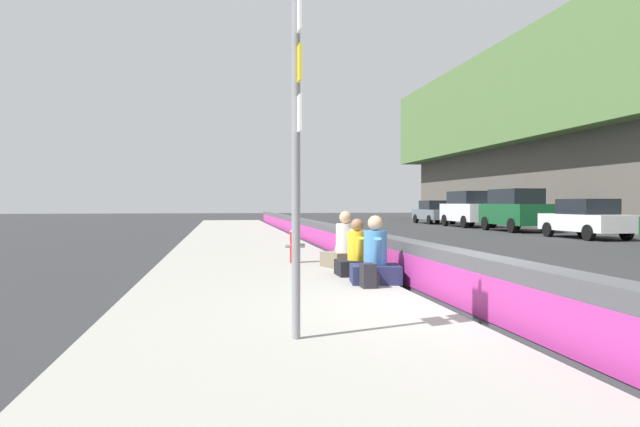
% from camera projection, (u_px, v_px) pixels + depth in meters
% --- Properties ---
extents(ground_plane, '(160.00, 160.00, 0.00)m').
position_uv_depth(ground_plane, '(475.00, 316.00, 7.87)').
color(ground_plane, '#2B2B2D').
rests_on(ground_plane, ground).
extents(sidewalk_strip, '(80.00, 4.40, 0.14)m').
position_uv_depth(sidewalk_strip, '(281.00, 317.00, 7.43)').
color(sidewalk_strip, gray).
rests_on(sidewalk_strip, ground_plane).
extents(jersey_barrier, '(76.00, 0.45, 0.85)m').
position_uv_depth(jersey_barrier, '(475.00, 285.00, 7.87)').
color(jersey_barrier, '#47474C').
rests_on(jersey_barrier, ground_plane).
extents(route_sign_post, '(0.44, 0.09, 3.60)m').
position_uv_depth(route_sign_post, '(296.00, 135.00, 5.94)').
color(route_sign_post, gray).
rests_on(route_sign_post, sidewalk_strip).
extents(fire_hydrant, '(0.26, 0.46, 0.88)m').
position_uv_depth(fire_hydrant, '(295.00, 243.00, 13.57)').
color(fire_hydrant, red).
rests_on(fire_hydrant, sidewalk_strip).
extents(seated_person_foreground, '(0.83, 0.94, 1.18)m').
position_uv_depth(seated_person_foreground, '(375.00, 262.00, 10.12)').
color(seated_person_foreground, '#23284C').
rests_on(seated_person_foreground, sidewalk_strip).
extents(seated_person_middle, '(0.70, 0.79, 1.10)m').
position_uv_depth(seated_person_middle, '(357.00, 257.00, 11.21)').
color(seated_person_middle, black).
rests_on(seated_person_middle, sidewalk_strip).
extents(seated_person_rear, '(0.99, 1.07, 1.22)m').
position_uv_depth(seated_person_rear, '(346.00, 249.00, 12.67)').
color(seated_person_rear, '#706651').
rests_on(seated_person_rear, sidewalk_strip).
extents(backpack, '(0.32, 0.28, 0.40)m').
position_uv_depth(backpack, '(369.00, 276.00, 9.57)').
color(backpack, '#232328').
rests_on(backpack, sidewalk_strip).
extents(parked_car_fourth, '(4.53, 2.00, 1.71)m').
position_uv_depth(parked_car_fourth, '(586.00, 219.00, 25.00)').
color(parked_car_fourth, silver).
rests_on(parked_car_fourth, ground_plane).
extents(parked_car_midline, '(4.82, 2.10, 2.28)m').
position_uv_depth(parked_car_midline, '(515.00, 209.00, 31.18)').
color(parked_car_midline, '#145128').
rests_on(parked_car_midline, ground_plane).
extents(parked_car_far, '(4.81, 2.09, 2.28)m').
position_uv_depth(parked_car_far, '(468.00, 208.00, 36.98)').
color(parked_car_far, silver).
rests_on(parked_car_far, ground_plane).
extents(parked_car_farther, '(4.52, 2.00, 1.71)m').
position_uv_depth(parked_car_farther, '(434.00, 212.00, 42.89)').
color(parked_car_farther, slate).
rests_on(parked_car_farther, ground_plane).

